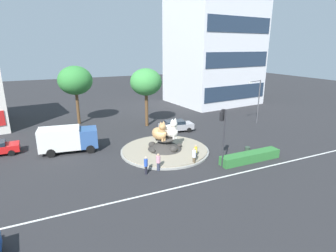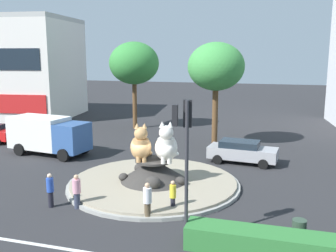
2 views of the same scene
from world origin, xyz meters
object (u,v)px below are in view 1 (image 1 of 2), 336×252
Objects in this scene: pedestrian_blue_shirt at (146,165)px; pedestrian_yellow_shirt at (196,152)px; cat_statue_white at (171,130)px; pedestrian_white_shirt at (194,156)px; cat_statue_calico at (160,133)px; broadleaf_tree_behind_island at (75,81)px; traffic_light_mast at (223,126)px; streetlight_arm at (257,98)px; litter_bin at (247,151)px; delivery_box_truck at (68,138)px; parked_car_right at (176,126)px; office_tower at (215,27)px; second_tree_near_tower at (146,82)px; pedestrian_pink_shirt at (158,162)px.

pedestrian_blue_shirt is 5.96m from pedestrian_yellow_shirt.
pedestrian_white_shirt is at bearing -11.11° from cat_statue_white.
cat_statue_calico reaches higher than pedestrian_yellow_shirt.
broadleaf_tree_behind_island is at bearing -169.70° from cat_statue_white.
traffic_light_mast is 17.44m from streetlight_arm.
broadleaf_tree_behind_island is at bearing 126.15° from litter_bin.
broadleaf_tree_behind_island reaches higher than pedestrian_blue_shirt.
pedestrian_blue_shirt is at bearing -30.79° from pedestrian_yellow_shirt.
parked_car_right is at bearing 14.30° from delivery_box_truck.
cat_statue_calico is at bearing -99.81° from cat_statue_white.
litter_bin is (-9.46, -9.30, -3.46)m from streetlight_arm.
traffic_light_mast is 34.10m from office_tower.
broadleaf_tree_behind_island is (-7.94, 15.65, 4.10)m from cat_statue_white.
cat_statue_calico reaches higher than pedestrian_blue_shirt.
second_tree_near_tower is at bearing -130.27° from pedestrian_yellow_shirt.
pedestrian_pink_shirt is (4.68, -19.79, -5.58)m from broadleaf_tree_behind_island.
cat_statue_white is at bearing -15.38° from delivery_box_truck.
pedestrian_blue_shirt is at bearing 69.34° from traffic_light_mast.
streetlight_arm reaches higher than parked_car_right.
parked_car_right is at bearing -39.71° from broadleaf_tree_behind_island.
office_tower is 3.59× the size of second_tree_near_tower.
second_tree_near_tower is at bearing 111.41° from litter_bin.
cat_statue_calico is 0.37× the size of delivery_box_truck.
office_tower is (17.07, 27.48, 10.76)m from traffic_light_mast.
pedestrian_yellow_shirt is (0.30, -13.63, -5.53)m from second_tree_near_tower.
pedestrian_pink_shirt is 1.10× the size of pedestrian_yellow_shirt.
cat_statue_white reaches higher than pedestrian_blue_shirt.
streetlight_arm is at bearing 8.06° from delivery_box_truck.
broadleaf_tree_behind_island is 5.03× the size of pedestrian_blue_shirt.
pedestrian_white_shirt reaches higher than pedestrian_blue_shirt.
second_tree_near_tower is 13.76m from delivery_box_truck.
delivery_box_truck is (-29.99, -17.16, -13.34)m from office_tower.
office_tower is 35.14m from pedestrian_white_shirt.
broadleaf_tree_behind_island is 12.55m from delivery_box_truck.
streetlight_arm is 13.17m from parked_car_right.
pedestrian_blue_shirt is at bearing -80.44° from broadleaf_tree_behind_island.
pedestrian_pink_shirt is at bearing -29.70° from pedestrian_blue_shirt.
streetlight_arm is 17.28m from pedestrian_yellow_shirt.
traffic_light_mast is 3.33× the size of pedestrian_blue_shirt.
broadleaf_tree_behind_island is at bearing -37.70° from streetlight_arm.
second_tree_near_tower is (-1.52, 16.33, 2.22)m from traffic_light_mast.
cat_statue_calico reaches higher than delivery_box_truck.
pedestrian_pink_shirt is 0.99× the size of pedestrian_blue_shirt.
cat_statue_white is 5.47m from pedestrian_pink_shirt.
cat_statue_white is 0.29× the size of broadleaf_tree_behind_island.
office_tower reaches higher than pedestrian_pink_shirt.
broadleaf_tree_behind_island is 1.03× the size of second_tree_near_tower.
pedestrian_yellow_shirt is 5.75m from litter_bin.
pedestrian_pink_shirt is (-5.76, 1.81, -3.24)m from traffic_light_mast.
traffic_light_mast is (3.93, -5.78, 1.82)m from cat_statue_calico.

